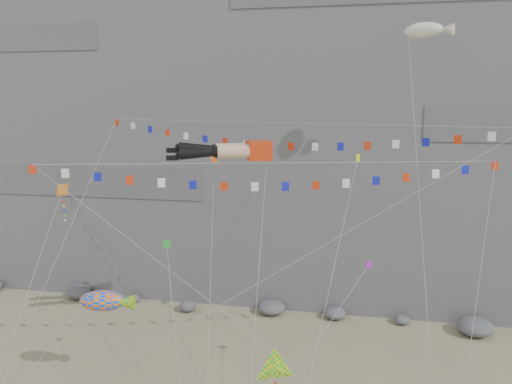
% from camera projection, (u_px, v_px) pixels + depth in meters
% --- Properties ---
extents(cliff, '(80.00, 28.00, 50.00)m').
position_uv_depth(cliff, '(293.00, 57.00, 57.58)').
color(cliff, slate).
rests_on(cliff, ground).
extents(talus_boulders, '(60.00, 3.00, 1.20)m').
position_uv_depth(talus_boulders, '(272.00, 308.00, 47.40)').
color(talus_boulders, '#5D5D62').
rests_on(talus_boulders, ground).
extents(legs_kite, '(8.48, 17.18, 22.91)m').
position_uv_depth(legs_kite, '(230.00, 151.00, 34.85)').
color(legs_kite, red).
rests_on(legs_kite, ground).
extents(flag_banner_upper, '(31.01, 18.46, 27.71)m').
position_uv_depth(flag_banner_upper, '(279.00, 123.00, 35.99)').
color(flag_banner_upper, red).
rests_on(flag_banner_upper, ground).
extents(flag_banner_lower, '(27.63, 9.24, 20.09)m').
position_uv_depth(flag_banner_lower, '(271.00, 163.00, 30.53)').
color(flag_banner_lower, red).
rests_on(flag_banner_lower, ground).
extents(harlequin_kite, '(2.21, 9.56, 16.23)m').
position_uv_depth(harlequin_kite, '(62.00, 191.00, 35.13)').
color(harlequin_kite, red).
rests_on(harlequin_kite, ground).
extents(fish_windsock, '(7.96, 6.30, 10.50)m').
position_uv_depth(fish_windsock, '(102.00, 301.00, 32.65)').
color(fish_windsock, orange).
rests_on(fish_windsock, ground).
extents(delta_kite, '(3.89, 5.69, 7.72)m').
position_uv_depth(delta_kite, '(275.00, 369.00, 27.55)').
color(delta_kite, '#E9B90B').
rests_on(delta_kite, ground).
extents(blimp_windsock, '(4.04, 16.90, 29.40)m').
position_uv_depth(blimp_windsock, '(423.00, 31.00, 36.53)').
color(blimp_windsock, beige).
rests_on(blimp_windsock, ground).
extents(small_kite_a, '(3.98, 15.46, 21.77)m').
position_uv_depth(small_kite_a, '(214.00, 165.00, 37.36)').
color(small_kite_a, '#DC4D12').
rests_on(small_kite_a, ground).
extents(small_kite_b, '(8.16, 9.63, 15.19)m').
position_uv_depth(small_kite_b, '(367.00, 268.00, 31.39)').
color(small_kite_b, purple).
rests_on(small_kite_b, ground).
extents(small_kite_c, '(4.41, 8.24, 13.85)m').
position_uv_depth(small_kite_c, '(167.00, 248.00, 31.56)').
color(small_kite_c, green).
rests_on(small_kite_c, ground).
extents(small_kite_d, '(3.98, 16.24, 22.57)m').
position_uv_depth(small_kite_d, '(357.00, 163.00, 34.31)').
color(small_kite_d, yellow).
rests_on(small_kite_d, ground).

